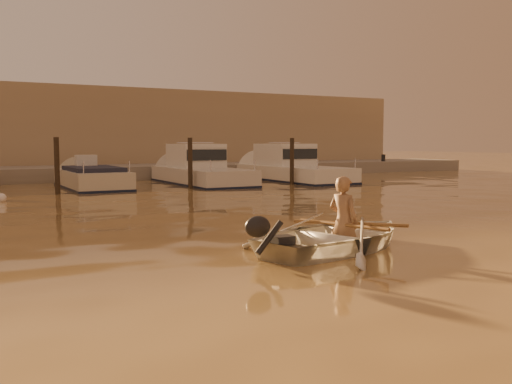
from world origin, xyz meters
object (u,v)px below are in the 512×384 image
dinghy (340,235)px  moored_boat_3 (92,182)px  moored_boat_4 (202,170)px  waterfront_building (19,132)px  moored_boat_5 (292,167)px  person (343,221)px

dinghy → moored_boat_3: 15.32m
moored_boat_4 → waterfront_building: bearing=119.5°
waterfront_building → dinghy: bearing=-85.1°
dinghy → moored_boat_5: size_ratio=0.42×
dinghy → moored_boat_5: moored_boat_5 is taller
person → moored_boat_5: 17.50m
moored_boat_4 → person: bearing=-104.2°
moored_boat_3 → moored_boat_5: bearing=0.0°
person → moored_boat_4: 15.75m
moored_boat_5 → waterfront_building: (-10.91, 11.00, 1.77)m
moored_boat_3 → moored_boat_5: (9.43, 0.00, 0.40)m
moored_boat_4 → moored_boat_5: bearing=0.0°
moored_boat_3 → waterfront_building: bearing=97.6°
waterfront_building → moored_boat_3: bearing=-82.4°
moored_boat_3 → moored_boat_4: (4.74, 0.00, 0.40)m
person → waterfront_building: 26.45m
moored_boat_5 → waterfront_building: size_ratio=0.18×
moored_boat_5 → moored_boat_3: bearing=180.0°
moored_boat_3 → moored_boat_5: 9.44m
dinghy → moored_boat_3: bearing=-15.0°
dinghy → person: size_ratio=2.22×
moored_boat_4 → moored_boat_5: (4.69, 0.00, 0.00)m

